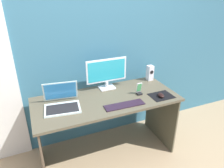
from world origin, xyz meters
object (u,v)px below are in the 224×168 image
at_px(monitor, 107,73).
at_px(phone_in_dock, 139,90).
at_px(speaker_right, 150,73).
at_px(keyboard_external, 125,105).
at_px(mouse, 161,95).
at_px(laptop, 62,103).

relative_size(monitor, phone_in_dock, 3.47).
xyz_separation_m(speaker_right, phone_in_dock, (-0.32, -0.29, -0.05)).
distance_m(keyboard_external, phone_in_dock, 0.30).
relative_size(keyboard_external, mouse, 4.15).
bearing_deg(mouse, laptop, 179.45).
bearing_deg(laptop, monitor, 21.56).
xyz_separation_m(monitor, laptop, (-0.57, -0.22, -0.15)).
height_order(monitor, speaker_right, monitor).
distance_m(monitor, laptop, 0.63).
height_order(laptop, phone_in_dock, laptop).
height_order(keyboard_external, phone_in_dock, phone_in_dock).
height_order(laptop, mouse, laptop).
bearing_deg(monitor, phone_in_dock, -46.19).
bearing_deg(keyboard_external, speaker_right, 39.98).
distance_m(laptop, keyboard_external, 0.63).
height_order(monitor, laptop, monitor).
height_order(speaker_right, phone_in_dock, speaker_right).
xyz_separation_m(speaker_right, keyboard_external, (-0.57, -0.45, -0.09)).
distance_m(speaker_right, keyboard_external, 0.74).
bearing_deg(mouse, keyboard_external, -167.82).
xyz_separation_m(laptop, mouse, (1.03, -0.21, -0.03)).
height_order(monitor, mouse, monitor).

